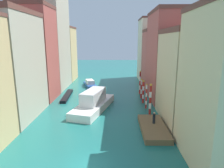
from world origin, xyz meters
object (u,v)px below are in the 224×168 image
vaporetto_white (94,103)px  gondola_black (67,96)px  mooring_pole_1 (146,96)px  mooring_pole_3 (141,88)px  mooring_pole_4 (140,82)px  person_on_dock (154,118)px  mooring_pole_2 (143,91)px  waterfront_dock (153,128)px  motorboat_0 (90,84)px  mooring_pole_0 (150,99)px

vaporetto_white → gondola_black: vaporetto_white is taller
mooring_pole_1 → mooring_pole_3: 6.00m
mooring_pole_1 → mooring_pole_4: bearing=90.0°
mooring_pole_4 → person_on_dock: bearing=-90.5°
mooring_pole_2 → vaporetto_white: size_ratio=0.35×
waterfront_dock → person_on_dock: (0.18, 0.71, 1.07)m
person_on_dock → mooring_pole_1: bearing=89.0°
waterfront_dock → mooring_pole_4: 17.95m
mooring_pole_2 → mooring_pole_4: (0.11, 6.11, 0.40)m
mooring_pole_1 → waterfront_dock: bearing=-92.1°
gondola_black → motorboat_0: motorboat_0 is taller
mooring_pole_2 → motorboat_0: size_ratio=0.63×
mooring_pole_4 → mooring_pole_0: bearing=-89.1°
mooring_pole_2 → mooring_pole_4: bearing=89.0°
mooring_pole_0 → mooring_pole_2: 5.88m
person_on_dock → gondola_black: (-15.11, 14.53, -1.15)m
mooring_pole_4 → motorboat_0: (-11.71, 6.93, -1.96)m
mooring_pole_1 → gondola_black: mooring_pole_1 is taller
mooring_pole_0 → mooring_pole_2: bearing=92.9°
mooring_pole_3 → motorboat_0: 15.49m
person_on_dock → mooring_pole_0: 5.25m
mooring_pole_1 → mooring_pole_4: 9.22m
person_on_dock → mooring_pole_0: mooring_pole_0 is taller
person_on_dock → motorboat_0: bearing=115.7°
person_on_dock → mooring_pole_2: 11.02m
person_on_dock → gondola_black: size_ratio=0.17×
mooring_pole_1 → mooring_pole_2: mooring_pole_1 is taller
vaporetto_white → motorboat_0: bearing=99.3°
mooring_pole_1 → motorboat_0: size_ratio=0.63×
person_on_dock → mooring_pole_2: (0.04, 10.99, 0.79)m
waterfront_dock → mooring_pole_2: mooring_pole_2 is taller
mooring_pole_0 → mooring_pole_4: mooring_pole_4 is taller
waterfront_dock → motorboat_0: size_ratio=1.12×
mooring_pole_1 → gondola_black: (-15.26, 6.64, -1.94)m
mooring_pole_3 → gondola_black: 15.30m
mooring_pole_4 → motorboat_0: 13.75m
mooring_pole_0 → mooring_pole_2: (-0.30, 5.87, -0.31)m
vaporetto_white → mooring_pole_3: bearing=37.7°
mooring_pole_2 → gondola_black: (-15.15, 3.54, -1.95)m
mooring_pole_1 → mooring_pole_2: 3.11m
mooring_pole_1 → vaporetto_white: (-8.92, -0.82, -0.98)m
mooring_pole_4 → mooring_pole_2: bearing=-91.0°
vaporetto_white → mooring_pole_1: bearing=5.3°
motorboat_0 → mooring_pole_4: bearing=-30.6°
vaporetto_white → gondola_black: 9.84m
mooring_pole_0 → motorboat_0: mooring_pole_0 is taller
waterfront_dock → mooring_pole_3: mooring_pole_3 is taller
mooring_pole_1 → vaporetto_white: bearing=-174.7°
waterfront_dock → vaporetto_white: vaporetto_white is taller
mooring_pole_1 → mooring_pole_2: size_ratio=1.00×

